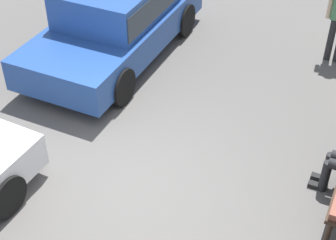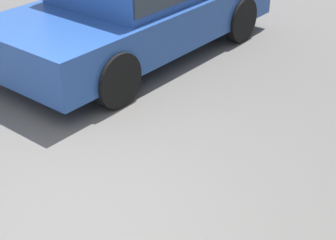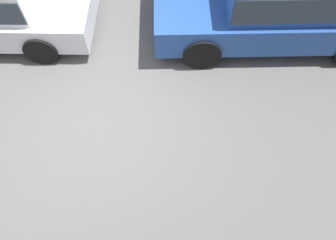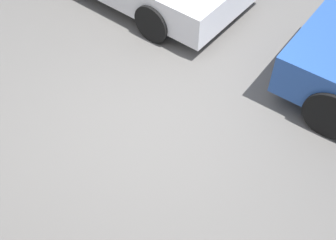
# 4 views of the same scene
# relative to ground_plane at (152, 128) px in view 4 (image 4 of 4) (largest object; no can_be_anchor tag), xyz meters

# --- Properties ---
(ground_plane) EXTENTS (60.00, 60.00, 0.00)m
(ground_plane) POSITION_rel_ground_plane_xyz_m (0.00, 0.00, 0.00)
(ground_plane) COLOR #565451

